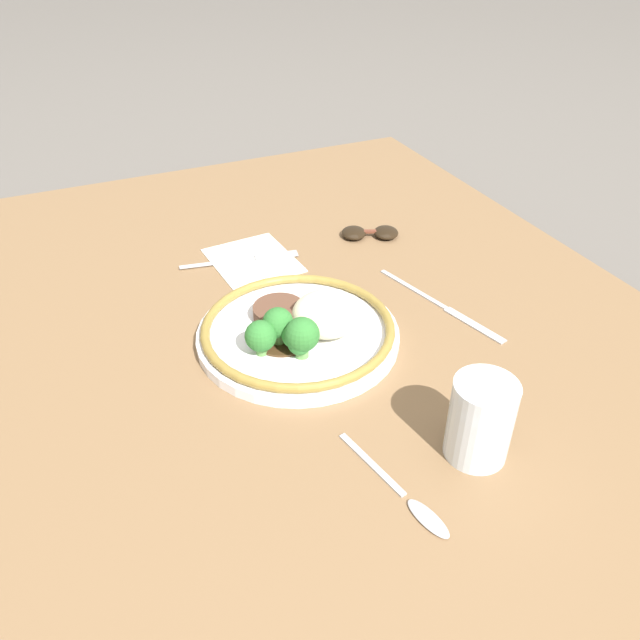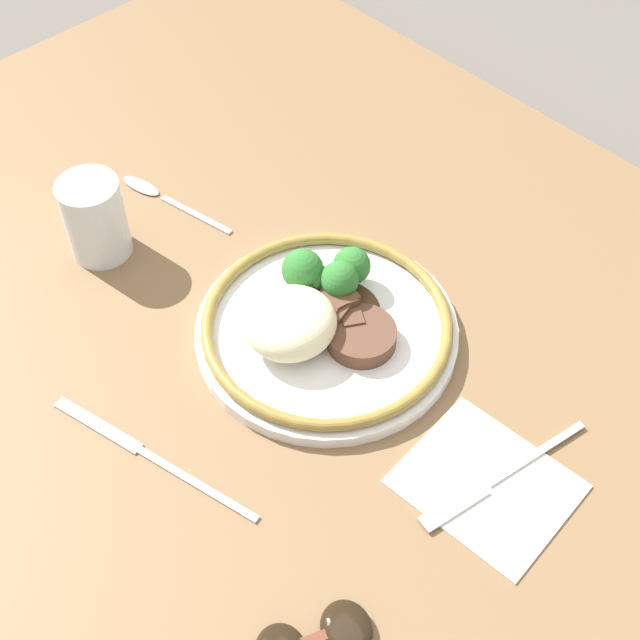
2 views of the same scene
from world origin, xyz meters
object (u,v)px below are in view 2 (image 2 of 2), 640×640
Objects in this scene: juice_glass at (95,220)px; fork at (490,483)px; sunglasses at (314,640)px; plate at (323,321)px; knife at (145,453)px; spoon at (154,193)px.

juice_glass is 0.50× the size of fork.
sunglasses is (0.00, 0.20, 0.00)m from fork.
knife is (0.01, 0.21, -0.02)m from plate.
plate is at bearing -82.73° from fork.
spoon is (0.27, -0.21, 0.00)m from knife.
plate is 0.22m from fork.
knife is at bearing 87.33° from plate.
plate is at bearing -106.95° from knife.
plate is 1.16× the size of knife.
spoon is at bearing -70.90° from juice_glass.
knife is (-0.24, 0.12, -0.04)m from juice_glass.
knife is at bearing 130.39° from spoon.
juice_glass is at bearing 20.06° from plate.
spoon is 1.50× the size of sunglasses.
spoon is (0.50, -0.01, -0.00)m from fork.
knife is at bearing 153.51° from juice_glass.
plate is at bearing 167.99° from spoon.
sunglasses is (-0.50, 0.22, 0.01)m from spoon.
plate is at bearing -159.94° from juice_glass.
spoon reaches higher than knife.
spoon is (0.28, -0.00, -0.02)m from plate.
sunglasses is at bearing 8.71° from fork.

